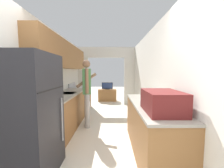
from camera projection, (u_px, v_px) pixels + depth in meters
wall_left at (53, 69)px, 3.34m from camera, size 0.38×7.25×2.50m
wall_right at (159, 81)px, 2.93m from camera, size 0.06×7.25×2.50m
wall_far_with_doorway at (106, 72)px, 5.96m from camera, size 2.86×0.06×2.50m
counter_left at (69, 108)px, 3.75m from camera, size 0.62×3.49×0.89m
counter_right at (151, 128)px, 2.42m from camera, size 0.62×1.93×0.89m
refrigerator at (28, 116)px, 1.85m from camera, size 0.72×0.79×1.69m
range_oven at (80, 99)px, 5.04m from camera, size 0.66×0.75×1.03m
person at (87, 91)px, 3.56m from camera, size 0.56×0.43×1.74m
suitcase at (162, 101)px, 1.86m from camera, size 0.46×0.67×0.29m
book_stack at (150, 101)px, 2.43m from camera, size 0.27×0.28×0.07m
tv_cabinet at (107, 95)px, 6.79m from camera, size 0.89×0.42×0.59m
television at (107, 86)px, 6.71m from camera, size 0.53×0.16×0.34m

